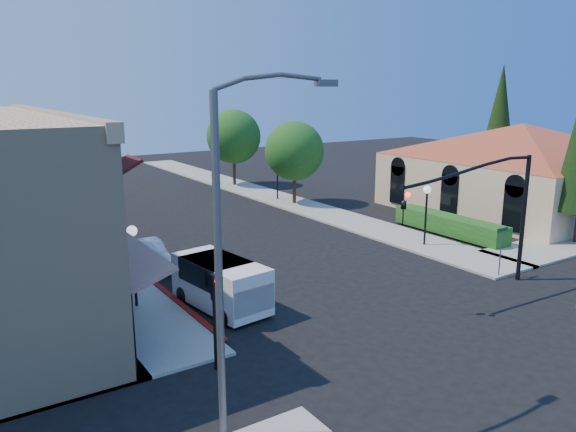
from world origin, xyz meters
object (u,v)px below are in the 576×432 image
street_name_sign (501,244)px  lamppost_right_near (427,200)px  street_tree_b (234,137)px  parked_car_d (65,196)px  parked_car_a (203,277)px  parked_car_b (148,255)px  parked_car_c (104,224)px  secondary_signal (216,304)px  signal_mast_arm (496,201)px  lamppost_left_far (59,192)px  conifer_far (500,117)px  street_tree_a (294,151)px  lamppost_left_near (133,246)px  white_van (221,281)px  lamppost_right_far (277,167)px  cobra_streetlight (231,245)px

street_name_sign → lamppost_right_near: size_ratio=0.70×
street_tree_b → parked_car_d: (-15.00, 0.00, -3.91)m
parked_car_a → street_tree_b: bearing=58.8°
parked_car_b → parked_car_c: parked_car_b is taller
parked_car_b → secondary_signal: bearing=-97.1°
signal_mast_arm → lamppost_left_far: (-14.36, 20.50, -1.35)m
parked_car_a → parked_car_c: (-0.85, 12.78, -0.05)m
conifer_far → parked_car_d: conifer_far is taller
secondary_signal → lamppost_left_far: bearing=91.4°
lamppost_right_near → street_tree_a: bearing=88.8°
signal_mast_arm → lamppost_left_near: signal_mast_arm is taller
street_tree_b → parked_car_a: (-14.15, -23.77, -3.86)m
street_tree_b → parked_car_d: size_ratio=1.54×
street_tree_a → lamppost_right_near: 14.08m
conifer_far → signal_mast_arm: (-22.14, -16.50, -2.27)m
street_name_sign → parked_car_a: street_name_sign is taller
street_tree_b → lamppost_right_near: (-0.30, -24.00, -1.81)m
secondary_signal → lamppost_left_far: lamppost_left_far is taller
conifer_far → lamppost_left_near: conifer_far is taller
lamppost_left_near → parked_car_d: 24.20m
parked_car_a → parked_car_c: size_ratio=0.92×
street_tree_b → white_van: size_ratio=1.44×
street_tree_a → lamppost_right_far: bearing=98.5°
street_tree_a → secondary_signal: size_ratio=1.95×
parked_car_a → parked_car_d: (-0.85, 23.77, -0.06)m
lamppost_right_far → street_tree_a: bearing=-81.5°
secondary_signal → parked_car_b: (1.80, 11.60, -1.63)m
cobra_streetlight → parked_car_c: 23.66m
cobra_streetlight → parked_car_d: size_ratio=2.04×
parked_car_b → parked_car_d: parked_car_b is taller
conifer_far → parked_car_a: size_ratio=2.72×
white_van → parked_car_b: size_ratio=1.17×
secondary_signal → parked_car_a: 7.50m
street_tree_a → street_tree_b: bearing=90.0°
street_tree_b → cobra_streetlight: bearing=-117.8°
street_tree_b → parked_car_c: (-15.00, -10.99, -3.91)m
secondary_signal → parked_car_a: bearing=68.8°
signal_mast_arm → street_tree_b: bearing=84.5°
street_tree_a → lamppost_right_far: (-0.30, 2.00, -1.46)m
lamppost_right_far → parked_car_c: (-14.70, -2.99, -2.10)m
lamppost_right_far → parked_car_a: size_ratio=0.88×
street_tree_b → lamppost_left_far: (-17.30, -10.00, -1.81)m
lamppost_right_near → conifer_far: bearing=27.1°
parked_car_a → parked_car_b: 4.85m
parked_car_d → parked_car_b: bearing=-85.6°
lamppost_left_far → cobra_streetlight: bearing=-91.5°
signal_mast_arm → secondary_signal: signal_mast_arm is taller
street_name_sign → lamppost_left_near: lamppost_left_near is taller
secondary_signal → lamppost_right_far: (16.50, 22.59, 0.42)m
street_name_sign → lamppost_left_near: bearing=160.1°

